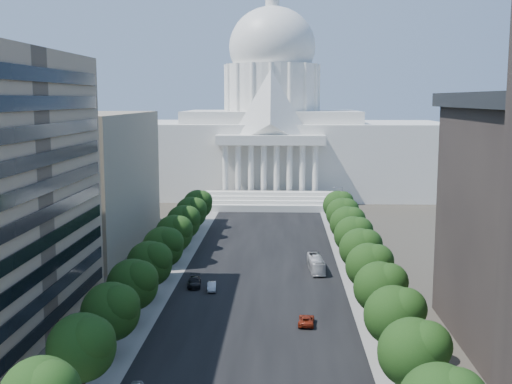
# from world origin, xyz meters

# --- Properties ---
(road_asphalt) EXTENTS (30.00, 260.00, 0.01)m
(road_asphalt) POSITION_xyz_m (0.00, 90.00, 0.00)
(road_asphalt) COLOR black
(road_asphalt) RESTS_ON ground
(sidewalk_left) EXTENTS (8.00, 260.00, 0.02)m
(sidewalk_left) POSITION_xyz_m (-19.00, 90.00, 0.00)
(sidewalk_left) COLOR gray
(sidewalk_left) RESTS_ON ground
(sidewalk_right) EXTENTS (8.00, 260.00, 0.02)m
(sidewalk_right) POSITION_xyz_m (19.00, 90.00, 0.00)
(sidewalk_right) COLOR gray
(sidewalk_right) RESTS_ON ground
(capitol) EXTENTS (120.00, 56.00, 73.00)m
(capitol) POSITION_xyz_m (0.00, 184.89, 20.01)
(capitol) COLOR white
(capitol) RESTS_ON ground
(office_block_left_far) EXTENTS (38.00, 52.00, 30.00)m
(office_block_left_far) POSITION_xyz_m (-48.00, 100.00, 15.00)
(office_block_left_far) COLOR gray
(office_block_left_far) RESTS_ON ground
(tree_l_b) EXTENTS (7.79, 7.60, 9.97)m
(tree_l_b) POSITION_xyz_m (-17.66, 23.81, 6.45)
(tree_l_b) COLOR #33261C
(tree_l_b) RESTS_ON ground
(tree_l_c) EXTENTS (7.79, 7.60, 9.97)m
(tree_l_c) POSITION_xyz_m (-17.66, 35.81, 6.45)
(tree_l_c) COLOR #33261C
(tree_l_c) RESTS_ON ground
(tree_l_d) EXTENTS (7.79, 7.60, 9.97)m
(tree_l_d) POSITION_xyz_m (-17.66, 47.81, 6.45)
(tree_l_d) COLOR #33261C
(tree_l_d) RESTS_ON ground
(tree_l_e) EXTENTS (7.79, 7.60, 9.97)m
(tree_l_e) POSITION_xyz_m (-17.66, 59.81, 6.45)
(tree_l_e) COLOR #33261C
(tree_l_e) RESTS_ON ground
(tree_l_f) EXTENTS (7.79, 7.60, 9.97)m
(tree_l_f) POSITION_xyz_m (-17.66, 71.81, 6.45)
(tree_l_f) COLOR #33261C
(tree_l_f) RESTS_ON ground
(tree_l_g) EXTENTS (7.79, 7.60, 9.97)m
(tree_l_g) POSITION_xyz_m (-17.66, 83.81, 6.45)
(tree_l_g) COLOR #33261C
(tree_l_g) RESTS_ON ground
(tree_l_h) EXTENTS (7.79, 7.60, 9.97)m
(tree_l_h) POSITION_xyz_m (-17.66, 95.81, 6.45)
(tree_l_h) COLOR #33261C
(tree_l_h) RESTS_ON ground
(tree_l_i) EXTENTS (7.79, 7.60, 9.97)m
(tree_l_i) POSITION_xyz_m (-17.66, 107.81, 6.45)
(tree_l_i) COLOR #33261C
(tree_l_i) RESTS_ON ground
(tree_l_j) EXTENTS (7.79, 7.60, 9.97)m
(tree_l_j) POSITION_xyz_m (-17.66, 119.81, 6.45)
(tree_l_j) COLOR #33261C
(tree_l_j) RESTS_ON ground
(tree_r_b) EXTENTS (7.79, 7.60, 9.97)m
(tree_r_b) POSITION_xyz_m (18.34, 23.81, 6.45)
(tree_r_b) COLOR #33261C
(tree_r_b) RESTS_ON ground
(tree_r_c) EXTENTS (7.79, 7.60, 9.97)m
(tree_r_c) POSITION_xyz_m (18.34, 35.81, 6.45)
(tree_r_c) COLOR #33261C
(tree_r_c) RESTS_ON ground
(tree_r_d) EXTENTS (7.79, 7.60, 9.97)m
(tree_r_d) POSITION_xyz_m (18.34, 47.81, 6.45)
(tree_r_d) COLOR #33261C
(tree_r_d) RESTS_ON ground
(tree_r_e) EXTENTS (7.79, 7.60, 9.97)m
(tree_r_e) POSITION_xyz_m (18.34, 59.81, 6.45)
(tree_r_e) COLOR #33261C
(tree_r_e) RESTS_ON ground
(tree_r_f) EXTENTS (7.79, 7.60, 9.97)m
(tree_r_f) POSITION_xyz_m (18.34, 71.81, 6.45)
(tree_r_f) COLOR #33261C
(tree_r_f) RESTS_ON ground
(tree_r_g) EXTENTS (7.79, 7.60, 9.97)m
(tree_r_g) POSITION_xyz_m (18.34, 83.81, 6.45)
(tree_r_g) COLOR #33261C
(tree_r_g) RESTS_ON ground
(tree_r_h) EXTENTS (7.79, 7.60, 9.97)m
(tree_r_h) POSITION_xyz_m (18.34, 95.81, 6.45)
(tree_r_h) COLOR #33261C
(tree_r_h) RESTS_ON ground
(tree_r_i) EXTENTS (7.79, 7.60, 9.97)m
(tree_r_i) POSITION_xyz_m (18.34, 107.81, 6.45)
(tree_r_i) COLOR #33261C
(tree_r_i) RESTS_ON ground
(tree_r_j) EXTENTS (7.79, 7.60, 9.97)m
(tree_r_j) POSITION_xyz_m (18.34, 119.81, 6.45)
(tree_r_j) COLOR #33261C
(tree_r_j) RESTS_ON ground
(streetlight_b) EXTENTS (2.61, 0.44, 9.00)m
(streetlight_b) POSITION_xyz_m (19.90, 35.00, 5.82)
(streetlight_b) COLOR gray
(streetlight_b) RESTS_ON ground
(streetlight_c) EXTENTS (2.61, 0.44, 9.00)m
(streetlight_c) POSITION_xyz_m (19.90, 60.00, 5.82)
(streetlight_c) COLOR gray
(streetlight_c) RESTS_ON ground
(streetlight_d) EXTENTS (2.61, 0.44, 9.00)m
(streetlight_d) POSITION_xyz_m (19.90, 85.00, 5.82)
(streetlight_d) COLOR gray
(streetlight_d) RESTS_ON ground
(streetlight_e) EXTENTS (2.61, 0.44, 9.00)m
(streetlight_e) POSITION_xyz_m (19.90, 110.00, 5.82)
(streetlight_e) COLOR gray
(streetlight_e) RESTS_ON ground
(streetlight_f) EXTENTS (2.61, 0.44, 9.00)m
(streetlight_f) POSITION_xyz_m (19.90, 135.00, 5.82)
(streetlight_f) COLOR gray
(streetlight_f) RESTS_ON ground
(car_silver) EXTENTS (1.87, 4.42, 1.42)m
(car_silver) POSITION_xyz_m (-8.33, 65.63, 0.71)
(car_silver) COLOR #9A9CA1
(car_silver) RESTS_ON ground
(car_red) EXTENTS (2.63, 5.08, 1.37)m
(car_red) POSITION_xyz_m (7.56, 49.20, 0.68)
(car_red) COLOR maroon
(car_red) RESTS_ON ground
(car_dark_b) EXTENTS (2.77, 5.75, 1.61)m
(car_dark_b) POSITION_xyz_m (-11.70, 67.90, 0.81)
(car_dark_b) COLOR black
(car_dark_b) RESTS_ON ground
(city_bus) EXTENTS (3.13, 10.45, 2.87)m
(city_bus) POSITION_xyz_m (10.49, 79.13, 1.44)
(city_bus) COLOR silver
(city_bus) RESTS_ON ground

